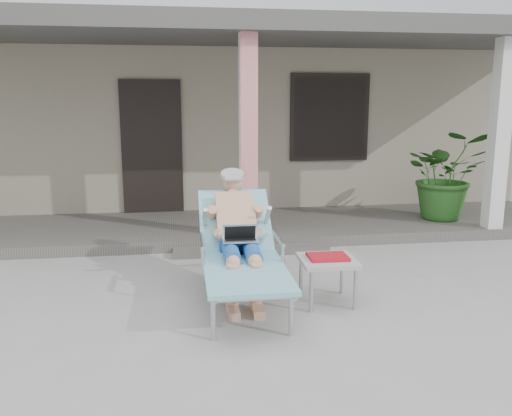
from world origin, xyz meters
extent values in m
plane|color=#9E9E99|center=(0.00, 0.00, 0.00)|extent=(60.00, 60.00, 0.00)
cube|color=gray|center=(0.00, 6.50, 1.50)|extent=(10.00, 5.00, 3.00)
cube|color=#474442|center=(0.00, 6.50, 3.15)|extent=(10.40, 5.40, 0.30)
cube|color=black|center=(-1.30, 3.97, 1.20)|extent=(0.95, 0.06, 2.10)
cube|color=black|center=(1.60, 3.97, 1.65)|extent=(1.20, 0.06, 1.30)
cube|color=black|center=(1.60, 3.96, 1.65)|extent=(1.32, 0.05, 1.42)
cube|color=#605B56|center=(0.00, 3.00, 0.07)|extent=(10.00, 2.00, 0.15)
cube|color=red|center=(0.00, 2.15, 1.45)|extent=(0.22, 0.22, 2.61)
cube|color=silver|center=(3.50, 2.15, 1.45)|extent=(0.22, 0.22, 2.61)
cube|color=#474442|center=(0.00, 3.00, 2.88)|extent=(10.00, 2.30, 0.24)
cube|color=#605B56|center=(0.00, 1.85, 0.04)|extent=(2.00, 0.30, 0.07)
cylinder|color=#B7B7BC|center=(-0.67, -0.63, 0.19)|extent=(0.04, 0.04, 0.38)
cylinder|color=#B7B7BC|center=(-0.02, -0.64, 0.19)|extent=(0.04, 0.04, 0.38)
cylinder|color=#B7B7BC|center=(-0.65, 0.69, 0.19)|extent=(0.04, 0.04, 0.38)
cylinder|color=#B7B7BC|center=(0.00, 0.68, 0.19)|extent=(0.04, 0.04, 0.38)
cube|color=#B7B7BC|center=(-0.34, -0.16, 0.40)|extent=(0.66, 1.27, 0.03)
cube|color=#7BABBF|center=(-0.34, -0.16, 0.42)|extent=(0.76, 1.31, 0.04)
cube|color=#B7B7BC|center=(-0.33, 0.77, 0.64)|extent=(0.65, 0.61, 0.51)
cube|color=#7BABBF|center=(-0.33, 0.77, 0.68)|extent=(0.76, 0.68, 0.58)
cylinder|color=#A4A4A7|center=(-0.32, 1.06, 1.14)|extent=(0.26, 0.26, 0.13)
cube|color=silver|center=(-0.33, 0.29, 0.60)|extent=(0.35, 0.25, 0.24)
cube|color=#A6A6A2|center=(0.49, 0.05, 0.42)|extent=(0.54, 0.54, 0.04)
cylinder|color=#B7B7BC|center=(0.28, -0.16, 0.20)|extent=(0.04, 0.04, 0.40)
cylinder|color=#B7B7BC|center=(0.70, -0.16, 0.20)|extent=(0.04, 0.04, 0.40)
cylinder|color=#B7B7BC|center=(0.28, 0.26, 0.20)|extent=(0.04, 0.04, 0.40)
cylinder|color=#B7B7BC|center=(0.70, 0.26, 0.20)|extent=(0.04, 0.04, 0.40)
cube|color=#B51321|center=(0.49, 0.05, 0.46)|extent=(0.38, 0.28, 0.03)
cube|color=black|center=(0.49, 0.19, 0.46)|extent=(0.37, 0.03, 0.04)
imported|color=#26591E|center=(3.11, 2.81, 0.82)|extent=(1.44, 1.32, 1.34)
camera|label=1|loc=(-0.93, -4.80, 1.95)|focal=38.00mm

